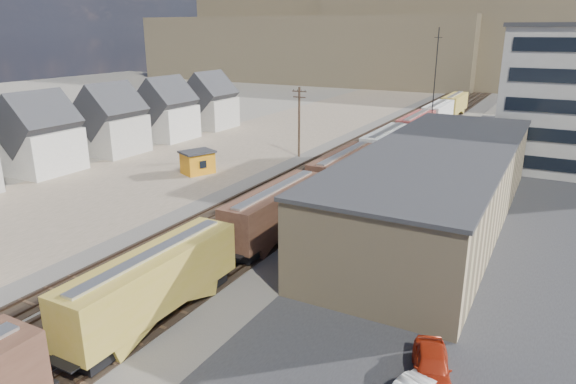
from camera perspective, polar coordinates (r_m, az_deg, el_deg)
The scene contains 14 objects.
ground at distance 37.76m, azimuth -17.18°, elevation -11.08°, with size 300.00×300.00×0.00m, color #6B6356.
ballast_bed at distance 78.60m, azimuth 9.45°, elevation 4.41°, with size 18.00×200.00×0.06m, color #4C4742.
dirt_yard at distance 78.83m, azimuth -6.93°, elevation 4.55°, with size 24.00×180.00×0.03m, color #6C604A.
asphalt_lot at distance 60.22m, azimuth 24.60°, elevation -1.06°, with size 26.00×120.00×0.04m, color #232326.
rail_tracks at distance 78.76m, azimuth 9.08°, elevation 4.52°, with size 11.40×200.00×0.24m.
freight_train at distance 64.40m, azimuth 8.79°, elevation 4.07°, with size 3.00×119.74×4.46m.
warehouse at distance 50.48m, azimuth 16.26°, elevation 0.81°, with size 12.40×40.40×7.25m.
utility_pole_north at distance 73.59m, azimuth 1.25°, elevation 7.94°, with size 2.20×0.32×10.00m.
radio_mast at distance 85.04m, azimuth 15.94°, elevation 11.19°, with size 1.20×0.16×18.00m.
townhouse_row at distance 76.66m, azimuth -22.31°, elevation 6.29°, with size 8.15×68.16×10.47m.
hills_north at distance 192.06m, azimuth 21.94°, elevation 15.32°, with size 265.00×80.00×32.00m.
maintenance_shed at distance 66.55m, azimuth -10.01°, elevation 3.31°, with size 4.47×4.95×2.96m.
parked_car_red at distance 29.30m, azimuth 15.66°, elevation -18.16°, with size 1.90×4.72×1.61m, color #A0250E.
parked_car_blue at distance 81.25m, azimuth 28.13°, elevation 3.49°, with size 2.44×5.28×1.47m, color navy.
Camera 1 is at (24.66, -22.53, 17.60)m, focal length 32.00 mm.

